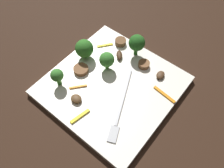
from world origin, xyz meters
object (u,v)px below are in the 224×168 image
(broccoli_floret_3, at_px, (57,76))
(mushroom_1, at_px, (76,99))
(broccoli_floret_0, at_px, (107,60))
(sausage_slice_0, at_px, (81,70))
(broccoli_floret_2, at_px, (84,49))
(sausage_slice_1, at_px, (144,64))
(broccoli_floret_1, at_px, (137,43))
(plate, at_px, (112,86))
(fork, at_px, (120,109))
(pepper_strip_2, at_px, (79,115))
(sausage_slice_2, at_px, (121,42))
(pepper_strip_1, at_px, (164,94))
(pepper_strip_3, at_px, (78,87))
(mushroom_2, at_px, (119,55))
(pepper_strip_0, at_px, (105,45))
(mushroom_0, at_px, (160,75))

(broccoli_floret_3, bearing_deg, mushroom_1, 82.89)
(broccoli_floret_0, bearing_deg, sausage_slice_0, -42.25)
(broccoli_floret_2, distance_m, sausage_slice_1, 0.15)
(broccoli_floret_1, xyz_separation_m, sausage_slice_1, (0.02, 0.04, -0.03))
(sausage_slice_1, height_order, mushroom_1, same)
(sausage_slice_1, relative_size, mushroom_1, 1.09)
(plate, distance_m, fork, 0.07)
(broccoli_floret_0, distance_m, pepper_strip_2, 0.14)
(plate, xyz_separation_m, broccoli_floret_3, (0.07, -0.09, 0.04))
(sausage_slice_2, distance_m, pepper_strip_1, 0.18)
(broccoli_floret_3, distance_m, sausage_slice_1, 0.20)
(broccoli_floret_0, height_order, pepper_strip_2, broccoli_floret_0)
(pepper_strip_3, bearing_deg, mushroom_2, 172.64)
(pepper_strip_0, bearing_deg, pepper_strip_3, 14.46)
(pepper_strip_1, bearing_deg, sausage_slice_2, -109.49)
(mushroom_0, height_order, pepper_strip_0, mushroom_0)
(broccoli_floret_2, relative_size, pepper_strip_1, 0.92)
(plate, distance_m, pepper_strip_0, 0.12)
(broccoli_floret_1, xyz_separation_m, broccoli_floret_3, (0.18, -0.08, -0.01))
(pepper_strip_3, bearing_deg, plate, 135.40)
(sausage_slice_2, xyz_separation_m, pepper_strip_2, (0.22, 0.06, -0.00))
(mushroom_1, xyz_separation_m, pepper_strip_1, (-0.13, 0.14, -0.00))
(sausage_slice_1, bearing_deg, pepper_strip_1, 65.12)
(sausage_slice_0, bearing_deg, broccoli_floret_0, 137.75)
(sausage_slice_2, height_order, pepper_strip_3, sausage_slice_2)
(broccoli_floret_3, height_order, pepper_strip_2, broccoli_floret_3)
(fork, distance_m, pepper_strip_1, 0.10)
(sausage_slice_2, relative_size, pepper_strip_2, 0.61)
(broccoli_floret_2, xyz_separation_m, pepper_strip_3, (0.08, 0.05, -0.03))
(pepper_strip_0, bearing_deg, broccoli_floret_1, 109.09)
(fork, height_order, mushroom_1, mushroom_1)
(plate, bearing_deg, broccoli_floret_2, -101.65)
(pepper_strip_0, height_order, pepper_strip_3, same)
(broccoli_floret_3, height_order, pepper_strip_3, broccoli_floret_3)
(plate, height_order, broccoli_floret_1, broccoli_floret_1)
(sausage_slice_0, bearing_deg, pepper_strip_2, 41.34)
(fork, distance_m, mushroom_0, 0.13)
(broccoli_floret_3, bearing_deg, sausage_slice_0, 166.96)
(pepper_strip_1, bearing_deg, sausage_slice_1, -114.88)
(sausage_slice_2, distance_m, mushroom_1, 0.19)
(broccoli_floret_1, bearing_deg, sausage_slice_2, -94.35)
(mushroom_2, relative_size, pepper_strip_3, 0.75)
(fork, bearing_deg, pepper_strip_0, -154.19)
(mushroom_1, xyz_separation_m, pepper_strip_2, (0.02, 0.03, -0.00))
(plate, bearing_deg, broccoli_floret_1, -173.78)
(broccoli_floret_2, relative_size, sausage_slice_2, 1.85)
(plate, height_order, broccoli_floret_3, broccoli_floret_3)
(sausage_slice_1, height_order, pepper_strip_3, sausage_slice_1)
(mushroom_0, bearing_deg, sausage_slice_1, -91.29)
(broccoli_floret_0, bearing_deg, sausage_slice_2, -164.18)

